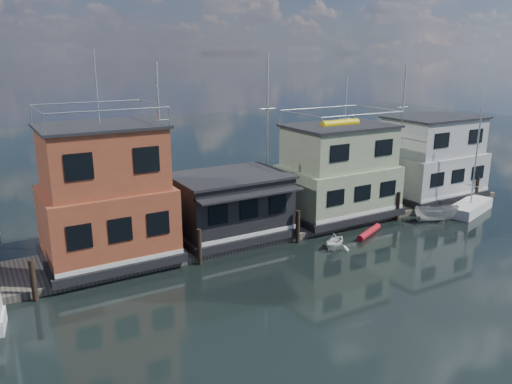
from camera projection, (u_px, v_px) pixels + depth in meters
ground at (356, 315)px, 23.75m from camera, size 160.00×160.00×0.00m
dock at (237, 235)px, 33.69m from camera, size 48.00×5.00×0.40m
houseboat_red at (106, 197)px, 28.53m from camera, size 7.40×5.90×11.86m
houseboat_dark at (230, 205)px, 32.84m from camera, size 7.40×6.10×4.06m
houseboat_green at (338, 172)px, 36.91m from camera, size 8.40×5.90×7.03m
houseboat_white at (432, 159)px, 41.76m from camera, size 8.40×5.90×6.66m
pilings at (254, 236)px, 30.95m from camera, size 42.28×0.28×2.20m
background_masts at (254, 138)px, 39.56m from camera, size 36.40×0.16×12.00m
dinghy_white at (335, 241)px, 31.63m from camera, size 2.63×2.48×1.10m
motorboat at (436, 213)px, 36.83m from camera, size 3.42×2.75×1.26m
day_sailer at (470, 207)px, 38.96m from camera, size 5.43×3.19×8.12m
red_kayak at (369, 232)px, 34.08m from camera, size 2.98×1.68×0.45m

